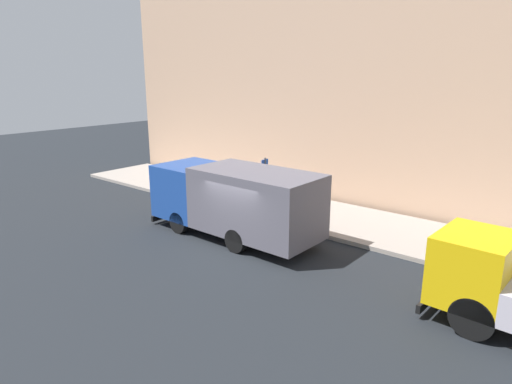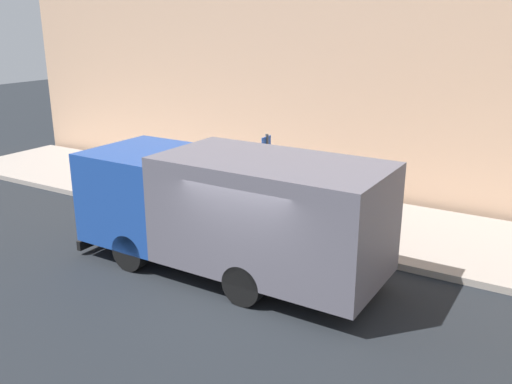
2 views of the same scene
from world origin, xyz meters
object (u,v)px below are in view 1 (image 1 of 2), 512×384
Objects in this scene: pedestrian_standing at (298,202)px; street_sign_post at (265,182)px; large_utility_truck at (234,199)px; traffic_cone_orange at (230,197)px; pedestrian_walking at (292,189)px.

street_sign_post reaches higher than pedestrian_standing.
large_utility_truck is 4.17m from traffic_cone_orange.
pedestrian_walking is (4.14, 0.12, -0.50)m from large_utility_truck.
large_utility_truck is 4.17m from pedestrian_walking.
large_utility_truck reaches higher than traffic_cone_orange.
traffic_cone_orange is at bearing 82.69° from street_sign_post.
street_sign_post is at bearing -97.31° from traffic_cone_orange.
large_utility_truck is at bearing -169.17° from street_sign_post.
pedestrian_walking is at bearing 2.35° from large_utility_truck.
pedestrian_standing is at bearing -95.17° from traffic_cone_orange.
street_sign_post is (-1.58, 0.37, 0.62)m from pedestrian_walking.
pedestrian_standing is at bearing 27.60° from pedestrian_walking.
pedestrian_standing is 1.92m from street_sign_post.
pedestrian_walking is 2.63× the size of traffic_cone_orange.
street_sign_post is at bearing -139.85° from pedestrian_standing.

